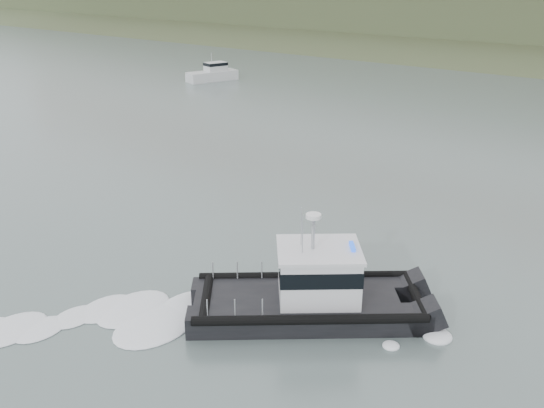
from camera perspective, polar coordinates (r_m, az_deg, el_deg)
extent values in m
plane|color=slate|center=(26.91, -6.38, -10.34)|extent=(400.00, 400.00, 0.00)
cube|color=black|center=(27.67, 3.09, -8.35)|extent=(8.66, 7.22, 1.10)
cube|color=black|center=(25.55, 3.51, -11.11)|extent=(8.66, 7.22, 1.10)
cube|color=black|center=(26.35, 2.31, -8.87)|extent=(9.12, 8.31, 0.23)
cube|color=silver|center=(25.85, 4.39, -6.59)|extent=(4.31, 4.22, 2.11)
cube|color=black|center=(25.67, 4.42, -5.84)|extent=(4.38, 4.29, 0.69)
cube|color=silver|center=(25.34, 4.46, -4.34)|extent=(4.56, 4.47, 0.15)
cylinder|color=#92969A|center=(25.00, 3.88, -2.79)|extent=(0.15, 0.15, 1.65)
cylinder|color=white|center=(24.69, 3.93, -1.14)|extent=(0.64, 0.64, 0.17)
cube|color=silver|center=(82.42, -5.65, 11.87)|extent=(4.30, 7.16, 1.36)
cube|color=silver|center=(82.51, -5.33, 12.69)|extent=(2.58, 3.15, 1.36)
cube|color=black|center=(82.44, -5.34, 13.00)|extent=(2.65, 3.22, 0.40)
cylinder|color=#92969A|center=(82.06, -5.72, 13.50)|extent=(0.09, 0.09, 1.36)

